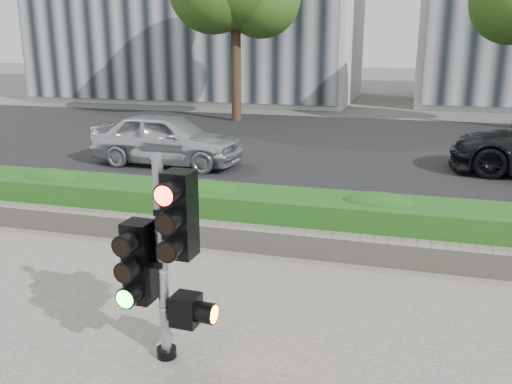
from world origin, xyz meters
TOP-DOWN VIEW (x-y plane):
  - ground at (0.00, 0.00)m, footprint 120.00×120.00m
  - road at (0.00, 10.00)m, footprint 60.00×13.00m
  - curb at (0.00, 3.15)m, footprint 60.00×0.25m
  - stone_wall at (0.00, 1.90)m, footprint 12.00×0.32m
  - hedge at (0.00, 2.55)m, footprint 12.00×1.00m
  - traffic_signal at (-0.21, -0.97)m, footprint 0.69×0.51m
  - car_silver at (-3.80, 6.78)m, footprint 3.78×1.63m

SIDE VIEW (x-z plane):
  - ground at x=0.00m, z-range 0.00..0.00m
  - road at x=0.00m, z-range 0.00..0.02m
  - curb at x=0.00m, z-range 0.00..0.12m
  - stone_wall at x=0.00m, z-range 0.03..0.37m
  - hedge at x=0.00m, z-range 0.03..0.71m
  - car_silver at x=-3.80m, z-range 0.02..1.29m
  - traffic_signal at x=-0.21m, z-range 0.13..2.12m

